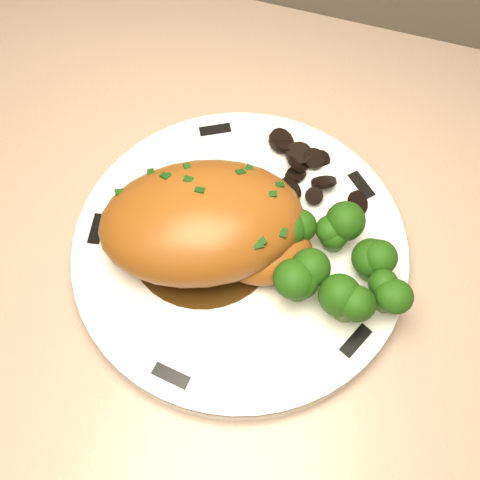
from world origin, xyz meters
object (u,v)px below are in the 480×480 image
(chicken_breast, at_px, (209,225))
(counter, at_px, (171,341))
(broccoli_florets, at_px, (340,265))
(plate, at_px, (240,250))

(chicken_breast, bearing_deg, counter, 139.94)
(counter, bearing_deg, broccoli_florets, -7.03)
(counter, distance_m, broccoli_florets, 0.52)
(plate, bearing_deg, broccoli_florets, -3.35)
(plate, xyz_separation_m, broccoli_florets, (0.09, -0.01, 0.04))
(counter, height_order, plate, counter)
(counter, bearing_deg, chicken_breast, -15.43)
(plate, bearing_deg, counter, 170.35)
(chicken_breast, xyz_separation_m, broccoli_florets, (0.11, 0.00, -0.01))
(counter, xyz_separation_m, chicken_breast, (0.10, -0.03, 0.48))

